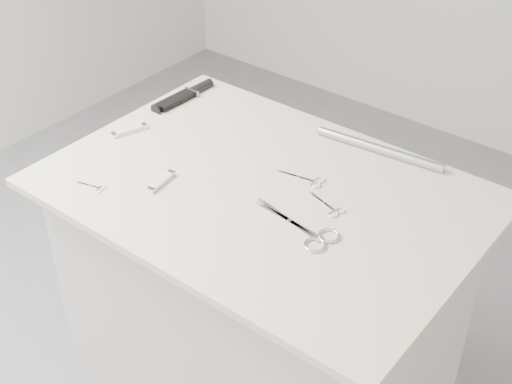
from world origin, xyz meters
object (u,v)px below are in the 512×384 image
Objects in this scene: embroidery_scissors_b at (309,180)px; pocket_knife_b at (161,182)px; sheathed_knife at (187,94)px; plinth at (262,329)px; pocket_knife_a at (129,130)px; tiny_scissors at (95,187)px; metal_rail at (379,149)px; embroidery_scissors_a at (331,208)px; large_shears at (310,233)px.

pocket_knife_b is at bearing -149.46° from embroidery_scissors_b.
embroidery_scissors_b is at bearing -101.88° from sheathed_knife.
embroidery_scissors_b is at bearing 53.20° from plinth.
pocket_knife_a and pocket_knife_b have the same top height.
tiny_scissors reaches higher than plinth.
metal_rail reaches higher than embroidery_scissors_b.
embroidery_scissors_a is 1.14× the size of pocket_knife_b.
plinth is 4.44× the size of sheathed_knife.
plinth is 9.09× the size of pocket_knife_a.
metal_rail is (0.07, 0.21, 0.01)m from embroidery_scissors_b.
pocket_knife_a is at bearing -174.20° from sheathed_knife.
embroidery_scissors_a is 1.06× the size of pocket_knife_a.
embroidery_scissors_b is 0.57× the size of sheathed_knife.
pocket_knife_b is 0.27× the size of metal_rail.
pocket_knife_a reaches higher than embroidery_scissors_b.
pocket_knife_b is at bearing -162.83° from large_shears.
metal_rail is at bearing -45.64° from pocket_knife_b.
pocket_knife_a is (-0.12, 0.22, 0.00)m from tiny_scissors.
metal_rail is at bearing -79.85° from sheathed_knife.
pocket_knife_a is at bearing -150.56° from metal_rail.
embroidery_scissors_a is at bearing -66.19° from pocket_knife_a.
pocket_knife_a is at bearing -177.00° from large_shears.
sheathed_knife is at bearing 153.66° from plinth.
large_shears is (0.18, -0.07, 0.47)m from plinth.
large_shears reaches higher than plinth.
sheathed_knife is 0.58m from metal_rail.
metal_rail reaches higher than plinth.
plinth is 12.43× the size of tiny_scissors.
plinth is at bearing -113.99° from sheathed_knife.
large_shears reaches higher than embroidery_scissors_b.
embroidery_scissors_b is 0.22m from metal_rail.
pocket_knife_a is at bearing 103.60° from tiny_scissors.
pocket_knife_a is 0.29× the size of metal_rail.
pocket_knife_a is at bearing -177.43° from plinth.
large_shears is 0.69m from sheathed_knife.
large_shears is 2.96× the size of tiny_scissors.
embroidery_scissors_a is 0.12m from embroidery_scissors_b.
sheathed_knife reaches higher than pocket_knife_b.
tiny_scissors is 0.70m from metal_rail.
pocket_knife_b is at bearing -127.46° from metal_rail.
sheathed_knife is 0.43m from pocket_knife_b.
large_shears is 1.84× the size of embroidery_scissors_b.
embroidery_scissors_b is (0.07, 0.09, 0.47)m from plinth.
embroidery_scissors_b is at bearing 164.89° from embroidery_scissors_a.
metal_rail is (0.57, 0.08, 0.00)m from sheathed_knife.
metal_rail reaches higher than embroidery_scissors_a.
pocket_knife_a is at bearing 55.24° from pocket_knife_b.
pocket_knife_b is at bearing -139.92° from embroidery_scissors_a.
embroidery_scissors_a is 0.64m from sheathed_knife.
tiny_scissors is 0.48m from sheathed_knife.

